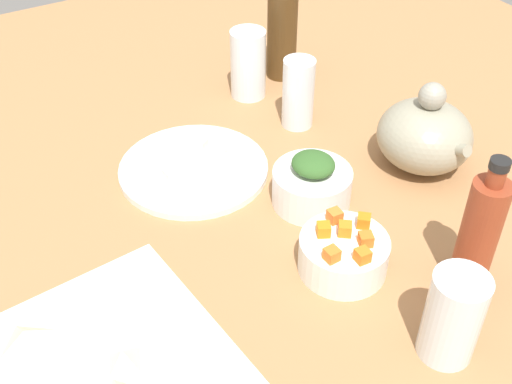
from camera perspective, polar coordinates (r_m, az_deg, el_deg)
The scene contains 28 objects.
tabletop at distance 100.75cm, azimuth -0.00°, elevation -2.86°, with size 190.00×190.00×3.00cm, color #A67448.
cutting_board at distance 82.94cm, azimuth -12.15°, elevation -14.35°, with size 30.60×25.82×1.00cm, color silver.
plate_tofu at distance 108.68cm, azimuth -5.50°, elevation 2.02°, with size 24.82×24.82×1.20cm, color white.
bowl_greens at distance 100.99cm, azimuth 4.92°, elevation 0.44°, with size 12.31×12.31×5.98cm, color white.
bowl_carrots at distance 90.84cm, azimuth 7.67°, elevation -5.46°, with size 12.44×12.44×5.36cm, color white.
teapot at distance 110.39cm, azimuth 14.61°, elevation 4.89°, with size 17.39×15.36×15.47cm.
bottle_0 at distance 131.92cm, azimuth 2.31°, elevation 13.75°, with size 5.91×5.91×21.70cm.
bottle_1 at distance 88.46cm, azimuth 19.01°, elevation -3.51°, with size 5.02×5.02×20.93cm.
drinking_glass_0 at distance 126.03cm, azimuth -0.70°, elevation 11.18°, with size 6.79×6.79×13.36cm, color white.
drinking_glass_1 at distance 117.26cm, azimuth 3.73°, elevation 8.65°, with size 5.73×5.73×12.95cm, color white.
drinking_glass_2 at distance 81.30cm, azimuth 16.90°, elevation -10.43°, with size 6.85×6.85×12.62cm, color white.
carrot_cube_0 at distance 88.24cm, azimuth 9.61°, elevation -4.13°, with size 1.80×1.80×1.80cm, color orange.
carrot_cube_1 at distance 88.91cm, azimuth 5.95°, elevation -3.30°, with size 1.80×1.80×1.80cm, color orange.
carrot_cube_2 at distance 91.18cm, azimuth 6.93°, elevation -2.10°, with size 1.80×1.80×1.80cm, color orange.
carrot_cube_3 at distance 85.54cm, azimuth 6.67°, elevation -5.47°, with size 1.80×1.80×1.80cm, color orange.
carrot_cube_4 at distance 90.95cm, azimuth 9.44°, elevation -2.52°, with size 1.80×1.80×1.80cm, color orange.
carrot_cube_5 at distance 89.33cm, azimuth 7.82°, elevation -3.24°, with size 1.80×1.80×1.80cm, color orange.
carrot_cube_6 at distance 85.96cm, azimuth 9.33°, elevation -5.52°, with size 1.80×1.80×1.80cm, color orange.
chopped_greens_mound at distance 98.25cm, azimuth 5.06°, elevation 2.46°, with size 6.80×6.39×2.96cm, color #335F28.
tofu_cube_0 at distance 104.68cm, azimuth -4.08°, elevation 1.62°, with size 2.20×2.20×2.20cm, color white.
tofu_cube_1 at distance 109.54cm, azimuth -2.95°, elevation 3.62°, with size 2.20×2.20×2.20cm, color white.
tofu_cube_2 at distance 104.89cm, azimuth -7.44°, elevation 1.44°, with size 2.20×2.20×2.20cm, color white.
tofu_cube_3 at distance 111.13cm, azimuth -4.97°, elevation 4.10°, with size 2.20×2.20×2.20cm, color white.
tofu_cube_4 at distance 109.55cm, azimuth -7.17°, elevation 3.33°, with size 2.20×2.20×2.20cm, color white.
tofu_cube_5 at distance 106.69cm, azimuth -2.70°, elevation 2.52°, with size 2.20×2.20×2.20cm, color white.
tofu_cube_6 at distance 107.47cm, azimuth -5.03°, elevation 2.71°, with size 2.20×2.20×2.20cm, color white.
dumpling_0 at distance 81.03cm, azimuth -11.57°, elevation -14.01°, with size 4.05×3.55×2.39cm, color beige.
dumpling_1 at distance 85.44cm, azimuth -19.51°, elevation -12.03°, with size 5.84×5.72×2.97cm, color beige.
Camera 1 is at (63.97, -38.36, 69.22)cm, focal length 45.55 mm.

